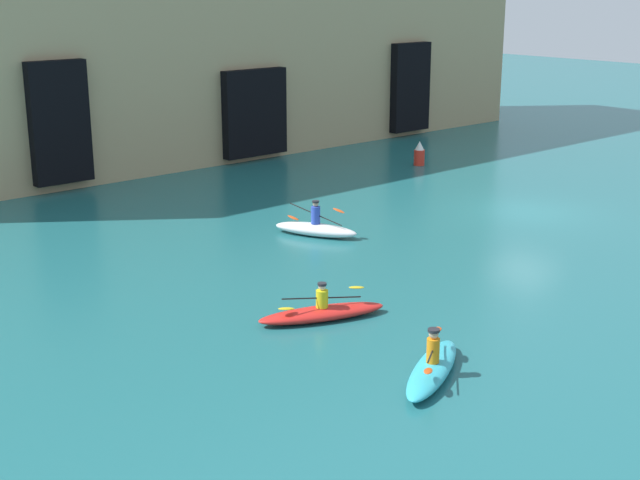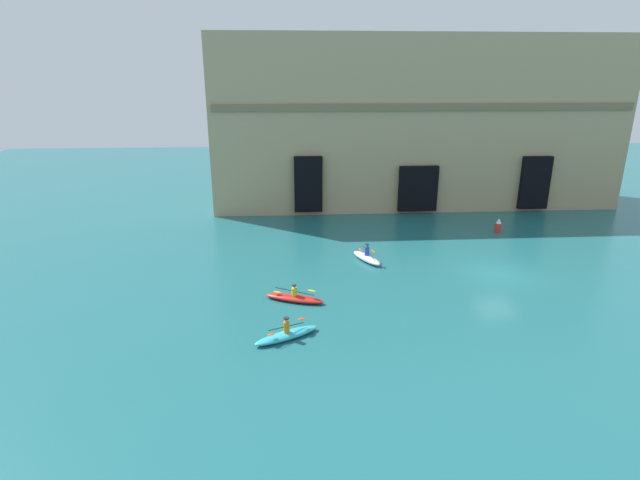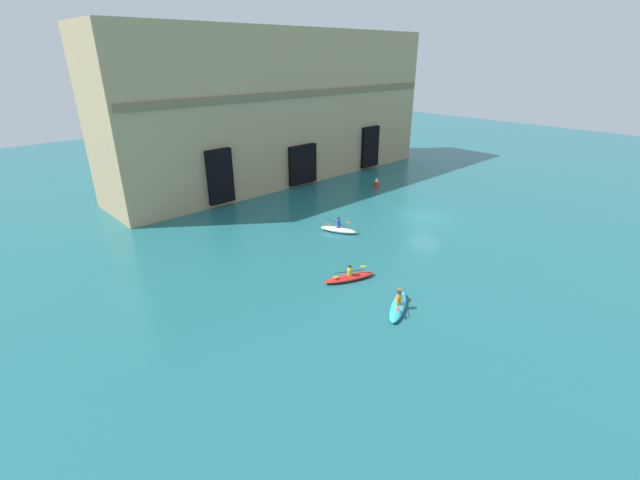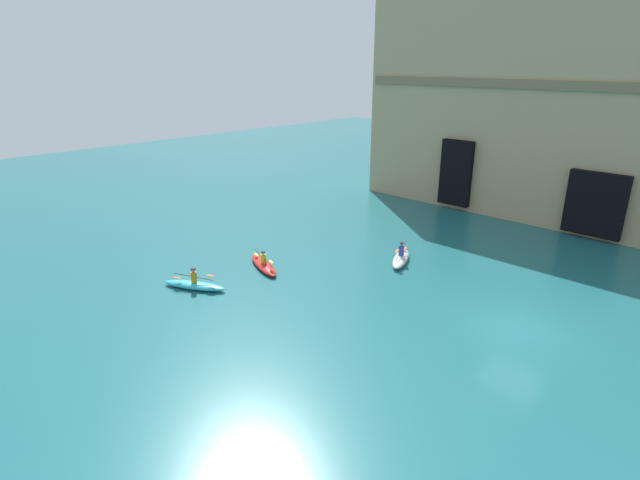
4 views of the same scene
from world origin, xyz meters
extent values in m
plane|color=#1E6066|center=(0.00, 0.00, 0.00)|extent=(120.00, 120.00, 0.00)
cube|color=tan|center=(-1.14, 18.62, 7.67)|extent=(37.29, 7.82, 15.33)
cube|color=#79674A|center=(-1.14, 14.66, 9.35)|extent=(36.54, 0.24, 0.58)
cube|color=black|center=(-11.40, 14.56, 2.85)|extent=(2.46, 0.70, 4.90)
cube|color=black|center=(-1.60, 14.56, 2.31)|extent=(3.48, 0.70, 4.06)
ellipsoid|color=#33B2C6|center=(-13.47, -7.25, 0.17)|extent=(3.31, 2.23, 0.34)
cylinder|color=orange|center=(-13.47, -7.25, 0.62)|extent=(0.28, 0.28, 0.55)
sphere|color=tan|center=(-13.47, -7.25, 1.00)|extent=(0.21, 0.21, 0.21)
cylinder|color=#232328|center=(-13.47, -7.25, 1.08)|extent=(0.26, 0.26, 0.06)
cylinder|color=black|center=(-13.47, -7.25, 0.64)|extent=(1.67, 1.20, 0.29)
ellipsoid|color=#D84C19|center=(-14.20, -7.76, 0.53)|extent=(0.47, 0.40, 0.11)
ellipsoid|color=#D84C19|center=(-12.74, -6.73, 0.76)|extent=(0.47, 0.40, 0.11)
ellipsoid|color=red|center=(-13.01, -3.12, 0.17)|extent=(3.44, 1.95, 0.34)
cylinder|color=gold|center=(-13.01, -3.12, 0.56)|extent=(0.31, 0.31, 0.45)
sphere|color=beige|center=(-13.01, -3.12, 0.88)|extent=(0.19, 0.19, 0.19)
cylinder|color=#232328|center=(-13.01, -3.12, 0.96)|extent=(0.23, 0.23, 0.06)
cylinder|color=black|center=(-13.01, -3.12, 0.59)|extent=(2.15, 0.63, 0.32)
ellipsoid|color=yellow|center=(-13.96, -2.85, 0.46)|extent=(0.47, 0.29, 0.11)
ellipsoid|color=yellow|center=(-12.06, -3.38, 0.72)|extent=(0.47, 0.29, 0.11)
ellipsoid|color=white|center=(-8.02, 2.81, 0.21)|extent=(1.95, 3.00, 0.43)
cylinder|color=#2D47B7|center=(-8.02, 2.81, 0.72)|extent=(0.31, 0.31, 0.59)
sphere|color=tan|center=(-8.02, 2.81, 1.11)|extent=(0.19, 0.19, 0.19)
cylinder|color=#232328|center=(-8.02, 2.81, 1.19)|extent=(0.24, 0.24, 0.06)
cylinder|color=black|center=(-8.02, 2.81, 0.75)|extent=(0.70, 1.90, 0.57)
ellipsoid|color=#D84C19|center=(-8.31, 3.64, 0.52)|extent=(0.32, 0.47, 0.16)
ellipsoid|color=#D84C19|center=(-7.72, 1.98, 0.99)|extent=(0.32, 0.47, 0.16)
camera|label=1|loc=(-27.11, -18.94, 8.30)|focal=50.00mm
camera|label=2|loc=(-13.35, -28.43, 12.01)|focal=28.00mm
camera|label=3|loc=(-30.39, -19.03, 13.01)|focal=24.00mm
camera|label=4|loc=(6.88, -19.29, 10.82)|focal=28.00mm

